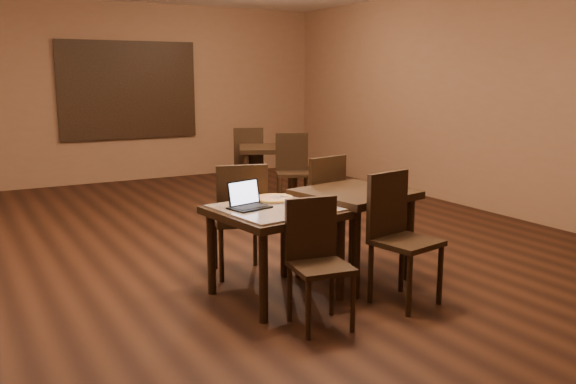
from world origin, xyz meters
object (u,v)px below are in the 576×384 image
other_table_a_chair_near (292,167)px  tiled_table (275,220)px  other_table_c (355,206)px  other_table_c_chair_far (319,202)px  other_table_a_chair_far (249,157)px  chair_main_near (316,254)px  laptop (247,201)px  pizza_pan (274,200)px  other_table_a (269,156)px  chair_main_far (240,213)px  other_table_c_chair_near (398,230)px

other_table_a_chair_near → tiled_table: bearing=-97.7°
other_table_c → other_table_c_chair_far: bearing=77.5°
other_table_a_chair_far → other_table_a_chair_near: bearing=118.2°
other_table_c → tiled_table: bearing=173.2°
other_table_a_chair_far → chair_main_near: bearing=94.4°
other_table_c_chair_far → tiled_table: bearing=27.3°
laptop → other_table_c: bearing=-15.8°
tiled_table → chair_main_near: (0.01, -0.62, -0.13)m
pizza_pan → other_table_c: (0.72, -0.18, -0.09)m
tiled_table → other_table_c_chair_far: bearing=30.6°
other_table_a_chair_far → tiled_table: bearing=91.5°
other_table_a → other_table_c: other_table_c is taller
chair_main_near → laptop: laptop is taller
other_table_a_chair_near → other_table_c: bearing=-84.6°
other_table_a_chair_near → pizza_pan: bearing=-98.2°
chair_main_far → pizza_pan: 0.44m
chair_main_near → other_table_c: (0.83, 0.68, 0.15)m
other_table_c_chair_near → other_table_c_chair_far: size_ratio=1.00×
pizza_pan → other_table_a_chair_near: (1.71, 2.64, -0.19)m
chair_main_far → other_table_c_chair_near: 1.44m
laptop → other_table_c_chair_far: (1.06, 0.57, -0.23)m
other_table_c_chair_near → other_table_c_chair_far: bearing=77.5°
chair_main_near → other_table_c_chair_far: other_table_c_chair_far is taller
chair_main_far → other_table_a: size_ratio=0.93×
chair_main_near → other_table_c: 1.08m
tiled_table → laptop: size_ratio=2.93×
other_table_a_chair_far → other_table_c: size_ratio=1.01×
laptop → other_table_a_chair_near: size_ratio=0.34×
tiled_table → pizza_pan: 0.29m
pizza_pan → other_table_a: other_table_a is taller
pizza_pan → other_table_a: 3.65m
tiled_table → other_table_c: 0.84m
chair_main_near → chair_main_far: (-0.03, 1.23, 0.06)m
tiled_table → other_table_a_chair_near: (1.83, 2.88, -0.08)m
tiled_table → other_table_a_chair_far: bearing=59.3°
tiled_table → other_table_c: (0.84, 0.06, 0.01)m
chair_main_near → other_table_a: chair_main_near is taller
chair_main_far → other_table_c_chair_near: other_table_c_chair_near is taller
chair_main_near → other_table_a: size_ratio=0.83×
other_table_c_chair_near → other_table_c_chair_far: (0.03, 1.23, 0.00)m
laptop → other_table_c_chair_near: other_table_c_chair_near is taller
other_table_c_chair_near → chair_main_far: bearing=115.1°
tiled_table → chair_main_far: (-0.02, 0.61, -0.07)m
other_table_a → chair_main_near: bearing=-88.8°
laptop → other_table_c_chair_far: size_ratio=0.34×
pizza_pan → other_table_a_chair_near: bearing=57.1°
other_table_c_chair_near → other_table_a_chair_far: bearing=67.8°
pizza_pan → other_table_c_chair_far: 0.87m
pizza_pan → other_table_a_chair_near: size_ratio=0.32×
other_table_a → other_table_c_chair_far: 2.96m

